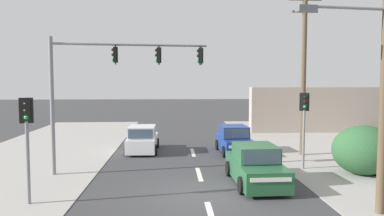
{
  "coord_description": "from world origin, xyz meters",
  "views": [
    {
      "loc": [
        -1.18,
        -13.17,
        4.11
      ],
      "look_at": [
        -0.26,
        4.0,
        2.86
      ],
      "focal_mm": 35.0,
      "sensor_mm": 36.0,
      "label": 1
    }
  ],
  "objects_px": {
    "utility_pole_midground_right": "(304,70)",
    "sedan_kerbside_parked": "(256,166)",
    "utility_pole_foreground_right": "(381,62)",
    "hatchback_crossing_left": "(142,140)",
    "traffic_signal_mast": "(108,75)",
    "pedestal_signal_right_kerb": "(304,117)",
    "hatchback_oncoming_mid": "(234,140)",
    "pedestal_signal_left_kerb": "(27,132)"
  },
  "relations": [
    {
      "from": "traffic_signal_mast",
      "to": "pedestal_signal_right_kerb",
      "type": "height_order",
      "value": "traffic_signal_mast"
    },
    {
      "from": "pedestal_signal_right_kerb",
      "to": "hatchback_oncoming_mid",
      "type": "relative_size",
      "value": 0.96
    },
    {
      "from": "pedestal_signal_left_kerb",
      "to": "sedan_kerbside_parked",
      "type": "distance_m",
      "value": 8.53
    },
    {
      "from": "pedestal_signal_right_kerb",
      "to": "hatchback_oncoming_mid",
      "type": "height_order",
      "value": "pedestal_signal_right_kerb"
    },
    {
      "from": "pedestal_signal_left_kerb",
      "to": "sedan_kerbside_parked",
      "type": "xyz_separation_m",
      "value": [
        8.09,
        2.09,
        -1.71
      ]
    },
    {
      "from": "utility_pole_midground_right",
      "to": "hatchback_crossing_left",
      "type": "distance_m",
      "value": 9.86
    },
    {
      "from": "utility_pole_midground_right",
      "to": "sedan_kerbside_parked",
      "type": "height_order",
      "value": "utility_pole_midground_right"
    },
    {
      "from": "traffic_signal_mast",
      "to": "utility_pole_midground_right",
      "type": "bearing_deg",
      "value": 18.88
    },
    {
      "from": "pedestal_signal_left_kerb",
      "to": "sedan_kerbside_parked",
      "type": "relative_size",
      "value": 0.83
    },
    {
      "from": "sedan_kerbside_parked",
      "to": "hatchback_crossing_left",
      "type": "xyz_separation_m",
      "value": [
        -5.04,
        7.0,
        -0.0
      ]
    },
    {
      "from": "pedestal_signal_right_kerb",
      "to": "pedestal_signal_left_kerb",
      "type": "bearing_deg",
      "value": -157.83
    },
    {
      "from": "pedestal_signal_left_kerb",
      "to": "hatchback_crossing_left",
      "type": "distance_m",
      "value": 9.74
    },
    {
      "from": "sedan_kerbside_parked",
      "to": "hatchback_oncoming_mid",
      "type": "relative_size",
      "value": 1.16
    },
    {
      "from": "utility_pole_foreground_right",
      "to": "sedan_kerbside_parked",
      "type": "relative_size",
      "value": 2.02
    },
    {
      "from": "utility_pole_foreground_right",
      "to": "hatchback_crossing_left",
      "type": "height_order",
      "value": "utility_pole_foreground_right"
    },
    {
      "from": "utility_pole_foreground_right",
      "to": "pedestal_signal_left_kerb",
      "type": "xyz_separation_m",
      "value": [
        -11.03,
        1.51,
        -2.26
      ]
    },
    {
      "from": "pedestal_signal_right_kerb",
      "to": "hatchback_crossing_left",
      "type": "height_order",
      "value": "pedestal_signal_right_kerb"
    },
    {
      "from": "traffic_signal_mast",
      "to": "sedan_kerbside_parked",
      "type": "bearing_deg",
      "value": -19.02
    },
    {
      "from": "utility_pole_midground_right",
      "to": "traffic_signal_mast",
      "type": "distance_m",
      "value": 10.55
    },
    {
      "from": "utility_pole_foreground_right",
      "to": "pedestal_signal_left_kerb",
      "type": "bearing_deg",
      "value": 172.21
    },
    {
      "from": "sedan_kerbside_parked",
      "to": "hatchback_crossing_left",
      "type": "bearing_deg",
      "value": 125.77
    },
    {
      "from": "utility_pole_foreground_right",
      "to": "traffic_signal_mast",
      "type": "height_order",
      "value": "utility_pole_foreground_right"
    },
    {
      "from": "traffic_signal_mast",
      "to": "pedestal_signal_right_kerb",
      "type": "bearing_deg",
      "value": 1.44
    },
    {
      "from": "pedestal_signal_right_kerb",
      "to": "hatchback_oncoming_mid",
      "type": "distance_m",
      "value": 5.13
    },
    {
      "from": "utility_pole_midground_right",
      "to": "sedan_kerbside_parked",
      "type": "xyz_separation_m",
      "value": [
        -3.85,
        -5.52,
        -4.0
      ]
    },
    {
      "from": "utility_pole_foreground_right",
      "to": "sedan_kerbside_parked",
      "type": "distance_m",
      "value": 6.12
    },
    {
      "from": "utility_pole_foreground_right",
      "to": "utility_pole_midground_right",
      "type": "relative_size",
      "value": 0.97
    },
    {
      "from": "utility_pole_midground_right",
      "to": "hatchback_oncoming_mid",
      "type": "height_order",
      "value": "utility_pole_midground_right"
    },
    {
      "from": "sedan_kerbside_parked",
      "to": "hatchback_oncoming_mid",
      "type": "bearing_deg",
      "value": 88.05
    },
    {
      "from": "utility_pole_midground_right",
      "to": "traffic_signal_mast",
      "type": "xyz_separation_m",
      "value": [
        -9.98,
        -3.41,
        -0.34
      ]
    },
    {
      "from": "sedan_kerbside_parked",
      "to": "hatchback_oncoming_mid",
      "type": "height_order",
      "value": "sedan_kerbside_parked"
    },
    {
      "from": "utility_pole_foreground_right",
      "to": "utility_pole_midground_right",
      "type": "height_order",
      "value": "utility_pole_midground_right"
    },
    {
      "from": "pedestal_signal_right_kerb",
      "to": "sedan_kerbside_parked",
      "type": "xyz_separation_m",
      "value": [
        -2.77,
        -2.34,
        -1.71
      ]
    },
    {
      "from": "pedestal_signal_left_kerb",
      "to": "pedestal_signal_right_kerb",
      "type": "bearing_deg",
      "value": 22.17
    },
    {
      "from": "utility_pole_midground_right",
      "to": "hatchback_oncoming_mid",
      "type": "relative_size",
      "value": 2.41
    },
    {
      "from": "pedestal_signal_right_kerb",
      "to": "hatchback_crossing_left",
      "type": "bearing_deg",
      "value": 149.18
    },
    {
      "from": "utility_pole_midground_right",
      "to": "hatchback_crossing_left",
      "type": "height_order",
      "value": "utility_pole_midground_right"
    },
    {
      "from": "sedan_kerbside_parked",
      "to": "pedestal_signal_right_kerb",
      "type": "bearing_deg",
      "value": 40.12
    },
    {
      "from": "sedan_kerbside_parked",
      "to": "hatchback_crossing_left",
      "type": "height_order",
      "value": "sedan_kerbside_parked"
    },
    {
      "from": "utility_pole_midground_right",
      "to": "utility_pole_foreground_right",
      "type": "bearing_deg",
      "value": -95.67
    },
    {
      "from": "utility_pole_foreground_right",
      "to": "sedan_kerbside_parked",
      "type": "bearing_deg",
      "value": 129.25
    },
    {
      "from": "traffic_signal_mast",
      "to": "hatchback_crossing_left",
      "type": "distance_m",
      "value": 6.2
    }
  ]
}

